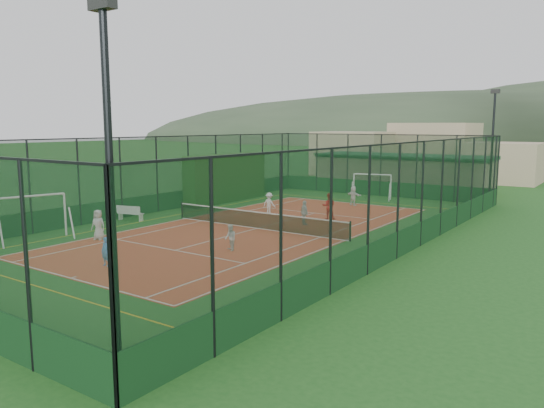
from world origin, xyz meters
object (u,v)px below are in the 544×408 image
Objects in this scene: white_bench at (131,213)px; futsal_goal_far at (372,187)px; child_near_left at (98,225)px; child_far_right at (304,213)px; floodlight_ne at (492,148)px; coach at (329,206)px; futsal_goal_near at (32,218)px; child_far_back at (353,196)px; floodlight_se at (111,206)px; clubhouse at (403,172)px; child_near_right at (230,238)px; child_near_mid at (106,252)px; child_far_left at (269,203)px.

white_bench is 0.56× the size of futsal_goal_far.
child_near_left is (-5.07, -21.85, -0.19)m from futsal_goal_far.
futsal_goal_far is 12.55m from child_far_right.
floodlight_ne is 5.05× the size of coach.
futsal_goal_near is 2.46× the size of child_far_back.
floodlight_se is at bearing -54.70° from white_bench.
child_far_back reaches higher than white_bench.
child_near_right is (2.13, -26.95, -0.96)m from clubhouse.
floodlight_se is 16.91m from child_near_left.
floodlight_se is at bearing 124.14° from child_far_back.
floodlight_se is 18.21m from futsal_goal_near.
futsal_goal_near is at bearing 85.27° from child_far_right.
child_far_right is 0.87× the size of coach.
child_near_mid is (-8.96, -26.56, -3.51)m from floodlight_ne.
futsal_goal_near reaches higher than child_near_left.
clubhouse is 7.09m from futsal_goal_far.
child_near_right is at bearing -100.08° from futsal_goal_far.
child_near_left is (-13.45, 9.68, -3.35)m from floodlight_se.
clubhouse is at bearing 102.56° from floodlight_se.
floodlight_ne reaches higher than futsal_goal_far.
futsal_goal_near is 25.01m from futsal_goal_far.
clubhouse is 10.82× the size of child_far_back.
futsal_goal_near reaches higher than child_far_left.
child_far_left is (-2.49, -10.51, -0.26)m from futsal_goal_far.
child_far_back is at bearing -7.79° from futsal_goal_near.
floodlight_se is at bearing -90.00° from floodlight_ne.
child_near_mid is at bearing -84.38° from futsal_goal_near.
child_far_left is at bearing -97.34° from clubhouse.
futsal_goal_far is at bearing 127.55° from child_near_right.
floodlight_se reaches higher than white_bench.
white_bench is 0.49× the size of futsal_goal_near.
child_near_left reaches higher than child_far_back.
child_near_left is at bearing -70.88° from white_bench.
futsal_goal_near is 2.84× the size of child_near_right.
floodlight_ne reaches higher than child_near_right.
child_near_left reaches higher than child_far_left.
child_far_right reaches higher than child_far_left.
child_far_left is at bearing 37.04° from white_bench.
child_near_mid is 20.96m from child_far_back.
floodlight_se and floodlight_ne have the same top height.
white_bench is at bearing 6.24° from coach.
futsal_goal_far is at bearing -111.08° from coach.
white_bench is at bearing 104.25° from child_near_left.
floodlight_ne is at bearing 105.36° from child_near_right.
futsal_goal_far reaches higher than child_far_back.
floodlight_ne is 30.29m from futsal_goal_near.
floodlight_se is at bearing 76.86° from coach.
futsal_goal_far is (8.02, 17.28, 0.49)m from white_bench.
child_near_right is 0.87× the size of child_far_left.
child_far_left is 0.98× the size of child_far_right.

